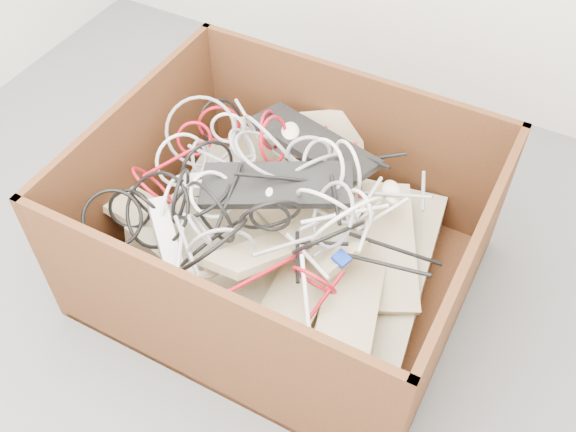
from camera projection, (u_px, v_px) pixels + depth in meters
The scene contains 8 objects.
ground at pixel (204, 322), 2.17m from camera, with size 3.00×3.00×0.00m, color #5A5A5D.
cardboard_box at pixel (281, 249), 2.19m from camera, with size 1.17×0.97×0.57m.
keyboard_pile at pixel (289, 217), 2.10m from camera, with size 1.12×0.99×0.35m.
mice_scatter at pixel (278, 193), 2.06m from camera, with size 0.61×0.66×0.16m.
power_strip_left at pixel (228, 183), 2.08m from camera, with size 0.33×0.06×0.04m, color silver.
power_strip_right at pixel (166, 239), 1.98m from camera, with size 0.29×0.06×0.04m, color silver.
vga_plug at pixel (341, 259), 1.89m from camera, with size 0.04×0.04×0.02m, color #0C30C2.
cable_tangle at pixel (246, 187), 2.03m from camera, with size 1.07×0.82×0.40m.
Camera 1 is at (0.80, -0.91, 1.86)m, focal length 41.09 mm.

